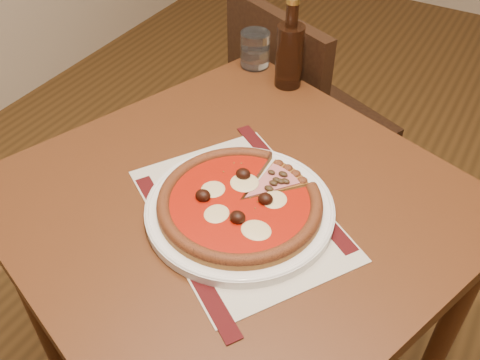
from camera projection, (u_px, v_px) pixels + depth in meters
name	position (u px, v px, depth m)	size (l,w,h in m)	color
table	(235.00, 234.00, 1.08)	(1.02, 1.02, 0.75)	#5D2F16
chair_far	(297.00, 116.00, 1.67)	(0.53, 0.53, 0.86)	black
placemat	(240.00, 213.00, 0.98)	(0.41, 0.29, 0.00)	beige
plate	(240.00, 209.00, 0.98)	(0.35, 0.35, 0.02)	white
pizza	(240.00, 202.00, 0.96)	(0.30, 0.30, 0.04)	#8B5E21
ham_slice	(279.00, 187.00, 1.00)	(0.09, 0.13, 0.02)	#8B5E21
water_glass	(255.00, 49.00, 1.36)	(0.07, 0.07, 0.09)	white
bottle	(290.00, 53.00, 1.26)	(0.07, 0.07, 0.22)	black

